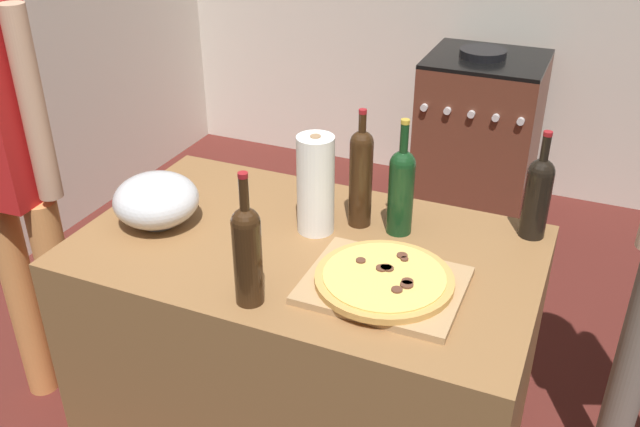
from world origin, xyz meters
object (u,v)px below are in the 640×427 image
at_px(mixing_bowl, 156,200).
at_px(wine_bottle_dark, 247,251).
at_px(stove, 479,136).
at_px(pizza, 384,279).
at_px(wine_bottle_clear, 361,175).
at_px(paper_towel_roll, 316,185).
at_px(person_in_stripes, 8,160).
at_px(wine_bottle_amber, 401,188).
at_px(wine_bottle_green, 538,194).

relative_size(mixing_bowl, wine_bottle_dark, 0.71).
bearing_deg(stove, mixing_bowl, -104.85).
height_order(pizza, wine_bottle_clear, wine_bottle_clear).
height_order(paper_towel_roll, person_in_stripes, person_in_stripes).
bearing_deg(stove, wine_bottle_amber, -86.61).
distance_m(wine_bottle_dark, wine_bottle_clear, 0.49).
height_order(pizza, paper_towel_roll, paper_towel_roll).
distance_m(paper_towel_roll, wine_bottle_dark, 0.39).
distance_m(mixing_bowl, stove, 2.25).
xyz_separation_m(pizza, wine_bottle_dark, (-0.29, -0.18, 0.12)).
xyz_separation_m(pizza, wine_bottle_clear, (-0.18, 0.29, 0.13)).
relative_size(mixing_bowl, wine_bottle_green, 0.78).
bearing_deg(person_in_stripes, wine_bottle_clear, 11.97).
height_order(wine_bottle_amber, stove, wine_bottle_amber).
xyz_separation_m(wine_bottle_dark, person_in_stripes, (-1.00, 0.24, -0.04)).
relative_size(pizza, stove, 0.39).
relative_size(pizza, person_in_stripes, 0.21).
distance_m(wine_bottle_green, wine_bottle_amber, 0.38).
bearing_deg(wine_bottle_amber, stove, 93.39).
height_order(wine_bottle_green, wine_bottle_clear, wine_bottle_clear).
bearing_deg(person_in_stripes, wine_bottle_amber, 10.92).
xyz_separation_m(mixing_bowl, wine_bottle_green, (1.03, 0.37, 0.06)).
distance_m(paper_towel_roll, wine_bottle_green, 0.63).
height_order(mixing_bowl, wine_bottle_clear, wine_bottle_clear).
bearing_deg(person_in_stripes, paper_towel_roll, 8.53).
height_order(pizza, wine_bottle_amber, wine_bottle_amber).
relative_size(paper_towel_roll, stove, 0.32).
xyz_separation_m(wine_bottle_dark, wine_bottle_green, (0.60, 0.61, -0.01)).
bearing_deg(person_in_stripes, pizza, -2.41).
bearing_deg(wine_bottle_green, pizza, -125.86).
distance_m(pizza, wine_bottle_amber, 0.32).
height_order(wine_bottle_green, wine_bottle_amber, wine_bottle_amber).
distance_m(paper_towel_roll, person_in_stripes, 1.02).
bearing_deg(paper_towel_roll, wine_bottle_clear, 38.93).
xyz_separation_m(wine_bottle_green, person_in_stripes, (-1.60, -0.37, -0.03)).
xyz_separation_m(stove, person_in_stripes, (-1.13, -2.12, 0.54)).
distance_m(paper_towel_roll, stove, 2.06).
bearing_deg(wine_bottle_clear, wine_bottle_amber, 1.05).
relative_size(wine_bottle_amber, person_in_stripes, 0.20).
distance_m(wine_bottle_dark, wine_bottle_amber, 0.53).
relative_size(mixing_bowl, person_in_stripes, 0.15).
bearing_deg(pizza, mixing_bowl, 175.65).
height_order(wine_bottle_dark, person_in_stripes, person_in_stripes).
distance_m(wine_bottle_dark, stove, 2.43).
height_order(pizza, wine_bottle_green, wine_bottle_green).
height_order(paper_towel_roll, wine_bottle_green, wine_bottle_green).
bearing_deg(wine_bottle_clear, mixing_bowl, -156.87).
distance_m(pizza, stove, 2.23).
xyz_separation_m(wine_bottle_green, stove, (-0.47, 1.75, -0.57)).
bearing_deg(wine_bottle_amber, wine_bottle_clear, -178.95).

